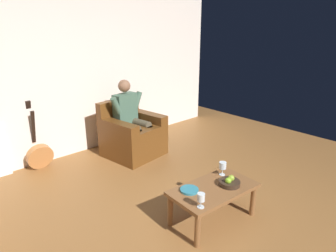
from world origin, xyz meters
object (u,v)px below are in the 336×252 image
at_px(armchair, 132,135).
at_px(guitar, 39,154).
at_px(coffee_table, 213,193).
at_px(decorative_dish, 190,190).
at_px(person_seated, 131,116).
at_px(wine_glass_far, 201,198).
at_px(fruit_bowl, 229,182).
at_px(wine_glass_near, 223,166).

relative_size(armchair, guitar, 0.90).
xyz_separation_m(coffee_table, decorative_dish, (0.24, -0.13, 0.07)).
relative_size(person_seated, wine_glass_far, 8.23).
bearing_deg(fruit_bowl, armchair, -96.41).
distance_m(coffee_table, wine_glass_near, 0.36).
height_order(guitar, fruit_bowl, guitar).
height_order(wine_glass_near, fruit_bowl, wine_glass_near).
xyz_separation_m(guitar, wine_glass_near, (-1.21, 2.43, 0.29)).
bearing_deg(armchair, wine_glass_near, 79.31).
height_order(coffee_table, fruit_bowl, fruit_bowl).
height_order(person_seated, fruit_bowl, person_seated).
xyz_separation_m(fruit_bowl, decorative_dish, (0.41, -0.21, -0.02)).
bearing_deg(wine_glass_near, guitar, -63.57).
bearing_deg(armchair, wine_glass_far, 62.84).
xyz_separation_m(coffee_table, wine_glass_far, (0.38, 0.15, 0.16)).
bearing_deg(armchair, coffee_table, 71.26).
bearing_deg(fruit_bowl, wine_glass_near, -123.08).
distance_m(coffee_table, wine_glass_far, 0.43).
bearing_deg(armchair, fruit_bowl, 76.13).
height_order(wine_glass_far, fruit_bowl, wine_glass_far).
height_order(person_seated, wine_glass_near, person_seated).
bearing_deg(guitar, decorative_dish, 105.56).
bearing_deg(person_seated, decorative_dish, 64.06).
height_order(person_seated, guitar, person_seated).
height_order(person_seated, decorative_dish, person_seated).
height_order(person_seated, coffee_table, person_seated).
bearing_deg(guitar, armchair, 158.53).
xyz_separation_m(person_seated, fruit_bowl, (0.24, 2.13, -0.23)).
relative_size(guitar, wine_glass_far, 6.81).
bearing_deg(armchair, decorative_dish, 63.89).
height_order(armchair, person_seated, person_seated).
relative_size(coffee_table, wine_glass_near, 6.19).
bearing_deg(person_seated, fruit_bowl, 76.22).
bearing_deg(fruit_bowl, wine_glass_far, 7.16).
xyz_separation_m(armchair, fruit_bowl, (0.24, 2.11, 0.11)).
distance_m(person_seated, coffee_table, 2.11).
bearing_deg(wine_glass_far, wine_glass_near, -158.38).
bearing_deg(guitar, wine_glass_far, 101.23).
height_order(coffee_table, decorative_dish, decorative_dish).
height_order(armchair, fruit_bowl, armchair).
bearing_deg(wine_glass_near, fruit_bowl, 56.92).
bearing_deg(guitar, coffee_table, 109.65).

